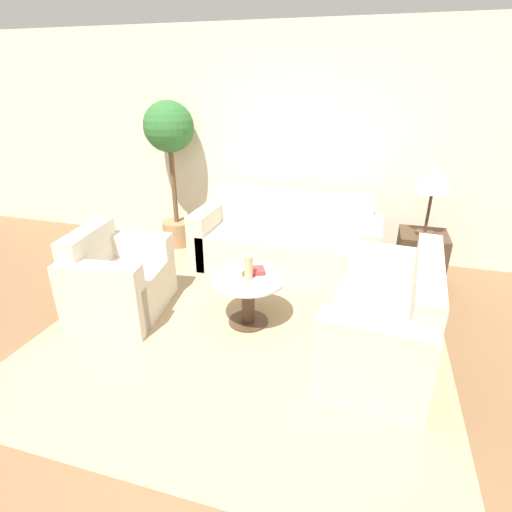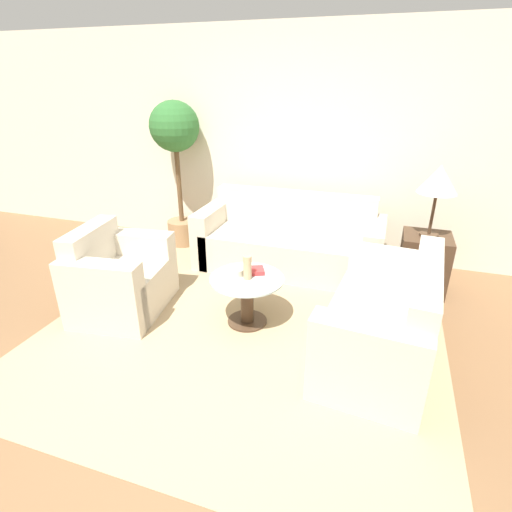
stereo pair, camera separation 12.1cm
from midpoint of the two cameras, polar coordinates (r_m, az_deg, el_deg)
name	(u,v)px [view 1 (the left image)]	position (r m, az deg, el deg)	size (l,w,h in m)	color
ground_plane	(201,379)	(3.10, -9.02, -16.98)	(14.00, 14.00, 0.00)	brown
wall_back	(285,145)	(4.92, 3.39, 15.55)	(10.00, 0.06, 2.60)	beige
rug	(248,322)	(3.67, -2.07, -9.37)	(3.35, 3.38, 0.01)	tan
sofa_main	(286,243)	(4.61, 3.53, 1.84)	(2.06, 0.78, 0.84)	beige
armchair	(116,283)	(3.93, -20.20, -3.67)	(0.84, 1.01, 0.81)	beige
loveseat	(390,321)	(3.30, 17.55, -8.92)	(0.88, 1.53, 0.82)	beige
coffee_table	(248,294)	(3.52, -2.14, -5.48)	(0.65, 0.65, 0.45)	#422D1E
side_table	(419,260)	(4.44, 21.60, -0.59)	(0.46, 0.46, 0.60)	#422D1E
table_lamp	(434,179)	(4.19, 23.37, 10.04)	(0.37, 0.37, 0.70)	#422D1E
potted_plant	(170,148)	(5.10, -12.82, 14.86)	(0.60, 0.60, 1.80)	#93704C
vase	(248,268)	(3.38, -2.11, -1.68)	(0.07, 0.07, 0.21)	tan
bowl	(235,271)	(3.50, -3.97, -2.19)	(0.18, 0.18, 0.06)	beige
book_stack	(255,271)	(3.53, -1.13, -2.12)	(0.21, 0.20, 0.04)	#BC3333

